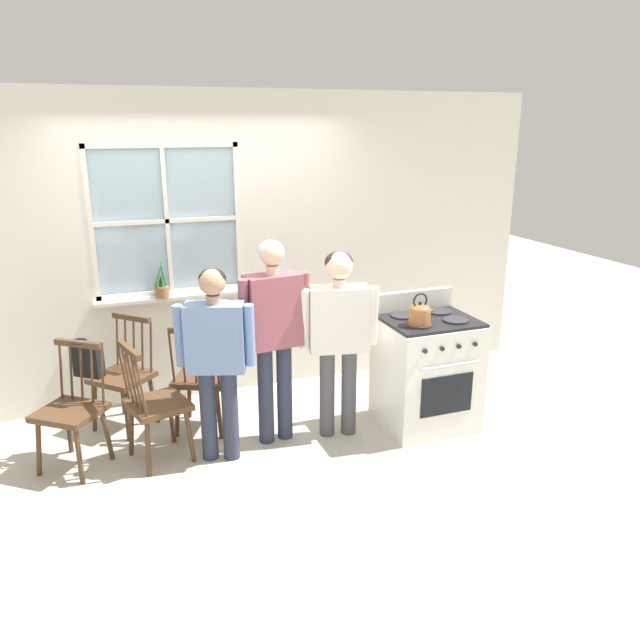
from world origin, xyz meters
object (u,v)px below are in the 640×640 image
(chair_by_window, at_px, (72,411))
(person_teen_center, at_px, (274,325))
(chair_center_cluster, at_px, (124,377))
(kettle, at_px, (420,313))
(person_elderly_left, at_px, (216,349))
(stove, at_px, (426,371))
(person_adult_right, at_px, (339,326))
(handbag, at_px, (88,359))
(chair_near_stove, at_px, (155,406))
(chair_near_wall, at_px, (201,379))
(potted_plant, at_px, (162,286))

(chair_by_window, height_order, person_teen_center, person_teen_center)
(chair_center_cluster, xyz_separation_m, kettle, (2.17, -0.97, 0.58))
(person_elderly_left, bearing_deg, chair_center_cluster, 146.84)
(chair_center_cluster, xyz_separation_m, stove, (2.33, -0.83, 0.03))
(chair_center_cluster, height_order, person_adult_right, person_adult_right)
(chair_by_window, distance_m, stove, 2.75)
(chair_center_cluster, relative_size, handbag, 3.02)
(chair_near_stove, xyz_separation_m, person_adult_right, (1.41, -0.09, 0.48))
(person_adult_right, bearing_deg, person_teen_center, -177.84)
(chair_center_cluster, bearing_deg, person_adult_right, 21.40)
(chair_by_window, xyz_separation_m, chair_center_cluster, (0.40, 0.53, 0.00))
(chair_near_wall, height_order, potted_plant, potted_plant)
(chair_by_window, xyz_separation_m, chair_near_wall, (0.98, 0.25, 0.00))
(chair_center_cluster, relative_size, stove, 0.86)
(chair_near_stove, relative_size, person_elderly_left, 0.63)
(chair_center_cluster, xyz_separation_m, handbag, (-0.25, -0.35, 0.32))
(person_elderly_left, xyz_separation_m, kettle, (1.55, -0.17, 0.15))
(stove, relative_size, potted_plant, 3.30)
(chair_near_stove, distance_m, person_teen_center, 1.05)
(chair_center_cluster, relative_size, chair_near_stove, 1.00)
(person_elderly_left, height_order, potted_plant, person_elderly_left)
(chair_near_stove, distance_m, handbag, 0.61)
(chair_center_cluster, xyz_separation_m, person_adult_right, (1.59, -0.74, 0.48))
(chair_near_stove, distance_m, person_adult_right, 1.49)
(person_elderly_left, distance_m, kettle, 1.57)
(chair_near_wall, relative_size, potted_plant, 2.82)
(chair_near_stove, bearing_deg, person_teen_center, -105.67)
(handbag, bearing_deg, chair_by_window, -127.98)
(stove, height_order, potted_plant, potted_plant)
(chair_near_wall, distance_m, potted_plant, 0.93)
(person_teen_center, bearing_deg, chair_by_window, 168.51)
(person_elderly_left, height_order, handbag, person_elderly_left)
(kettle, xyz_separation_m, potted_plant, (-1.77, 1.34, 0.06))
(chair_by_window, distance_m, person_adult_right, 2.05)
(person_teen_center, distance_m, kettle, 1.12)
(handbag, bearing_deg, person_teen_center, -13.03)
(chair_near_wall, relative_size, stove, 0.86)
(chair_near_wall, height_order, handbag, same)
(potted_plant, bearing_deg, chair_center_cluster, -136.95)
(chair_by_window, bearing_deg, kettle, 28.45)
(chair_by_window, bearing_deg, stove, 31.72)
(chair_by_window, bearing_deg, potted_plant, 86.76)
(chair_near_wall, xyz_separation_m, chair_center_cluster, (-0.58, 0.28, 0.00))
(chair_by_window, distance_m, chair_center_cluster, 0.67)
(chair_center_cluster, height_order, person_elderly_left, person_elderly_left)
(person_teen_center, xyz_separation_m, person_adult_right, (0.50, -0.08, -0.04))
(chair_near_wall, distance_m, handbag, 0.89)
(chair_center_cluster, bearing_deg, chair_near_wall, 20.79)
(chair_center_cluster, bearing_deg, person_elderly_left, -5.56)
(chair_center_cluster, distance_m, person_elderly_left, 1.10)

